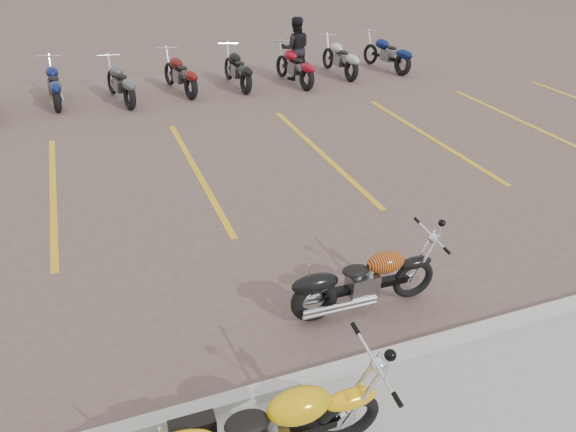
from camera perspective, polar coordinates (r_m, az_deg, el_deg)
ground at (r=7.99m, az=-2.98°, el=-6.76°), size 100.00×100.00×0.00m
curb at (r=6.53m, az=2.66°, el=-16.05°), size 60.00×0.18×0.12m
parking_stripes at (r=11.37m, az=-9.24°, el=4.50°), size 38.00×5.50×0.01m
yellow_cruiser at (r=5.49m, az=-3.07°, el=-21.07°), size 2.32×0.34×0.96m
flame_cruiser at (r=7.33m, az=7.42°, el=-6.79°), size 2.03×0.30×0.83m
person_b at (r=17.33m, az=0.78°, el=16.65°), size 1.03×0.90×1.82m
bg_bike_row at (r=16.12m, az=-13.94°, el=13.54°), size 15.71×2.06×1.10m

